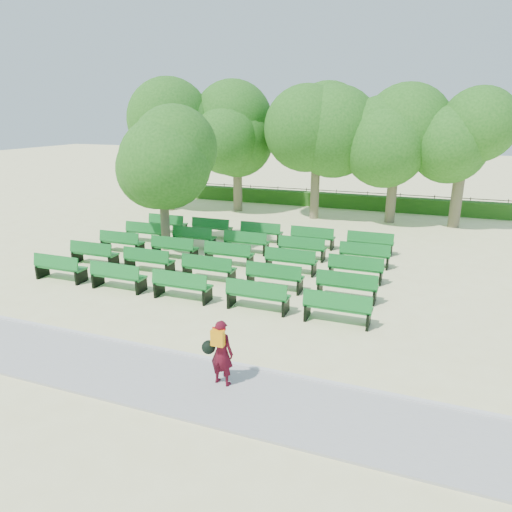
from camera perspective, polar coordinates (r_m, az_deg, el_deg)
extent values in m
plane|color=#EFE89E|center=(17.45, -2.34, -2.14)|extent=(120.00, 120.00, 0.00)
cube|color=#A4A5A0|center=(11.60, -16.95, -13.44)|extent=(30.00, 2.20, 0.06)
cube|color=silver|center=(12.39, -13.74, -10.96)|extent=(30.00, 0.12, 0.10)
cube|color=#275D18|center=(30.33, 7.95, 7.02)|extent=(26.00, 0.70, 0.90)
cube|color=#137026|center=(18.22, -3.31, 0.32)|extent=(1.99, 0.64, 0.07)
cube|color=#137026|center=(17.94, -3.61, 0.95)|extent=(1.97, 0.24, 0.46)
cylinder|color=brown|center=(20.55, -11.32, 4.56)|extent=(0.39, 0.39, 2.77)
ellipsoid|color=#28661B|center=(20.16, -11.73, 11.32)|extent=(3.82, 3.82, 3.44)
imported|color=#4B0A17|center=(10.23, -4.32, -11.94)|extent=(0.60, 0.43, 1.54)
cube|color=orange|center=(9.88, -4.81, -10.17)|extent=(0.29, 0.14, 0.36)
sphere|color=black|center=(10.25, -5.94, -11.27)|extent=(0.31, 0.31, 0.31)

